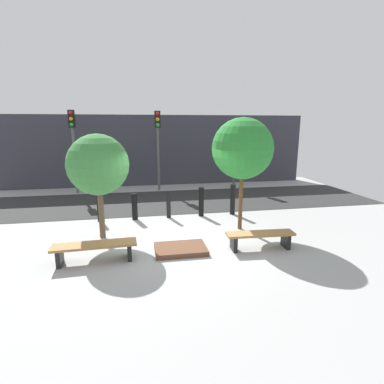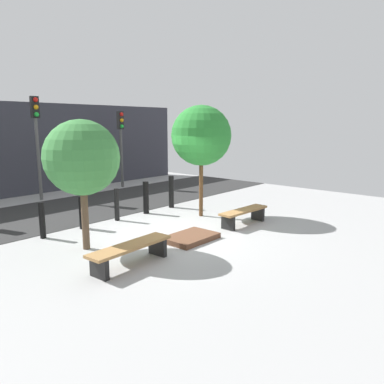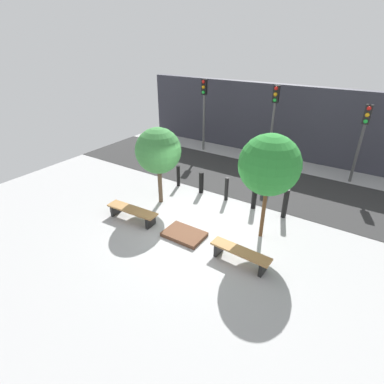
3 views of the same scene
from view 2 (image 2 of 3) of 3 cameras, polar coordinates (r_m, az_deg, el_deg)
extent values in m
plane|color=#A0A0A0|center=(9.86, -3.51, -6.44)|extent=(18.00, 18.00, 0.00)
cube|color=#2B2B2B|center=(13.26, -17.34, -2.47)|extent=(18.00, 4.04, 0.01)
cube|color=#33333D|center=(16.41, -24.85, 5.92)|extent=(16.20, 0.50, 3.68)
cube|color=black|center=(7.33, -13.95, -11.20)|extent=(0.12, 0.47, 0.39)
cube|color=black|center=(8.33, -5.27, -8.28)|extent=(0.12, 0.47, 0.39)
cube|color=#9E7242|center=(7.73, -9.37, -8.12)|extent=(1.96, 0.56, 0.06)
cube|color=black|center=(10.24, 5.53, -4.69)|extent=(0.12, 0.42, 0.39)
cube|color=black|center=(11.35, 9.99, -3.30)|extent=(0.12, 0.42, 0.39)
cube|color=#9E7242|center=(10.74, 7.91, -2.81)|extent=(1.79, 0.50, 0.06)
cube|color=brown|center=(9.35, -0.22, -6.96)|extent=(1.31, 0.89, 0.13)
cylinder|color=brown|center=(8.86, -16.01, -3.25)|extent=(0.16, 0.16, 1.65)
sphere|color=#3B823E|center=(8.66, -16.44, 5.05)|extent=(1.68, 1.68, 1.68)
cylinder|color=brown|center=(11.55, 1.39, 1.15)|extent=(0.12, 0.12, 1.99)
sphere|color=#2A8332|center=(11.40, 1.42, 8.59)|extent=(1.82, 1.82, 1.82)
cylinder|color=black|center=(10.13, -21.87, -4.02)|extent=(0.15, 0.15, 0.92)
cylinder|color=black|center=(10.68, -16.34, -3.01)|extent=(0.19, 0.19, 0.91)
cylinder|color=black|center=(11.32, -11.40, -1.89)|extent=(0.15, 0.15, 0.96)
cylinder|color=black|center=(12.04, -7.03, -0.86)|extent=(0.18, 0.18, 1.03)
cylinder|color=black|center=(12.82, -3.18, 0.04)|extent=(0.18, 0.18, 1.10)
cylinder|color=#515151|center=(15.02, -22.44, 6.04)|extent=(0.12, 0.12, 3.82)
cube|color=black|center=(15.00, -22.85, 11.83)|extent=(0.28, 0.16, 0.78)
sphere|color=red|center=(14.91, -22.74, 12.85)|extent=(0.17, 0.17, 0.17)
sphere|color=orange|center=(14.90, -22.67, 11.85)|extent=(0.17, 0.17, 0.17)
sphere|color=green|center=(14.89, -22.60, 10.86)|extent=(0.17, 0.17, 0.17)
cylinder|color=#4A4A4A|center=(17.10, -10.73, 6.34)|extent=(0.12, 0.12, 3.37)
cube|color=black|center=(17.06, -10.88, 10.68)|extent=(0.28, 0.16, 0.78)
sphere|color=red|center=(16.98, -10.68, 11.57)|extent=(0.17, 0.17, 0.17)
sphere|color=orange|center=(16.98, -10.65, 10.69)|extent=(0.17, 0.17, 0.17)
sphere|color=green|center=(16.98, -10.62, 9.81)|extent=(0.17, 0.17, 0.17)
camera|label=1|loc=(5.84, 53.99, 9.36)|focal=28.00mm
camera|label=3|loc=(11.69, 46.83, 21.81)|focal=28.00mm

